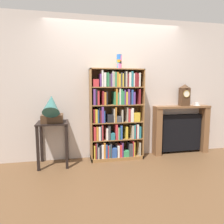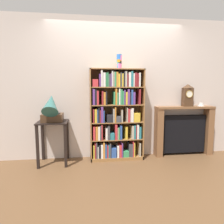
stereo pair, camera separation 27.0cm
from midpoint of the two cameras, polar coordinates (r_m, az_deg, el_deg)
The scene contains 9 objects.
ground_plane at distance 3.83m, azimuth 3.62°, elevation -13.56°, with size 8.03×6.40×0.02m, color brown.
wall_back at distance 3.91m, azimuth 4.42°, elevation 6.48°, with size 5.03×0.08×2.60m, color beige.
bookshelf at distance 3.73m, azimuth 3.22°, elevation -1.28°, with size 0.97×0.31×1.66m.
cup_stack at distance 3.71m, azimuth 4.16°, elevation 13.86°, with size 0.09×0.09×0.25m.
side_table_left at distance 3.66m, azimuth -14.11°, elevation -5.67°, with size 0.51×0.48×0.75m.
gramophone at distance 3.51m, azimuth -14.47°, elevation 0.86°, with size 0.35×0.50×0.54m.
fireplace_mantel at distance 4.31m, azimuth 21.03°, elevation -4.98°, with size 1.15×0.23×0.96m.
mantel_clock at distance 4.22m, azimuth 22.09°, elevation 4.34°, with size 0.18×0.15×0.42m.
teacup_with_saucer at distance 4.38m, azimuth 25.21°, elevation 1.87°, with size 0.14×0.13×0.06m.
Camera 2 is at (-0.57, -3.54, 1.36)m, focal length 32.73 mm.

